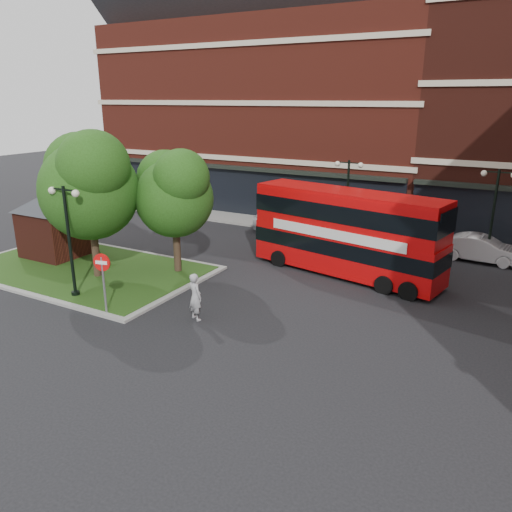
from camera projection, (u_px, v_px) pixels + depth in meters
The scene contains 15 objects.
ground at pixel (172, 325), 19.50m from camera, with size 120.00×120.00×0.00m, color black.
pavement_far at pixel (326, 230), 33.24m from camera, with size 44.00×3.00×0.12m, color slate.
terrace_far_left at pixel (272, 116), 41.07m from camera, with size 26.00×12.00×14.00m, color maroon.
traffic_island at pixel (84, 269), 25.67m from camera, with size 12.60×7.60×0.15m.
kiosk at pixel (55, 216), 27.20m from camera, with size 6.51×6.51×3.60m.
tree_island_west at pixel (88, 181), 23.23m from camera, with size 5.40×4.71×7.21m.
tree_island_east at pixel (174, 190), 24.08m from camera, with size 4.46×3.90×6.29m.
lamp_island at pixel (69, 236), 21.34m from camera, with size 1.72×0.36×5.00m.
lamp_far_left at pixel (347, 197), 29.81m from camera, with size 1.72×0.36×5.00m.
lamp_far_right at pixel (493, 211), 26.12m from camera, with size 1.72×0.36×5.00m.
bus at pixel (346, 227), 24.41m from camera, with size 9.95×4.05×3.70m.
woman at pixel (195, 297), 19.76m from camera, with size 0.71×0.46×1.94m, color #9A9A9C.
car_silver at pixel (287, 223), 32.26m from camera, with size 1.79×4.45×1.52m, color silver.
car_white at pixel (481, 249), 26.92m from camera, with size 1.50×4.31×1.42m, color silver.
no_entry_sign at pixel (103, 272), 19.86m from camera, with size 0.72×0.22×2.64m.
Camera 1 is at (11.48, -13.94, 8.52)m, focal length 35.00 mm.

